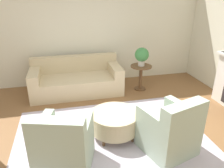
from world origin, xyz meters
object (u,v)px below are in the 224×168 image
object	(u,v)px
armchair_right	(170,131)
side_table	(141,73)
couch	(77,80)
armchair_left	(64,147)
potted_plant_on_side_table	(142,55)
ottoman_table	(115,121)

from	to	relation	value
armchair_right	side_table	xyz separation A→B (m)	(0.39, 2.36, 0.06)
armchair_right	side_table	size ratio (longest dim) A/B	1.47
couch	armchair_right	bearing A→B (deg)	-64.82
armchair_left	side_table	size ratio (longest dim) A/B	1.47
couch	potted_plant_on_side_table	distance (m)	1.72
couch	armchair_left	xyz separation A→B (m)	(-0.38, -2.57, 0.07)
armchair_right	armchair_left	bearing A→B (deg)	180.00
couch	ottoman_table	xyz separation A→B (m)	(0.49, -1.98, -0.02)
couch	armchair_left	size ratio (longest dim) A/B	2.30
armchair_right	side_table	world-z (taller)	armchair_right
armchair_right	side_table	bearing A→B (deg)	80.70
couch	side_table	xyz separation A→B (m)	(1.60, -0.22, 0.13)
couch	ottoman_table	distance (m)	2.04
couch	ottoman_table	size ratio (longest dim) A/B	2.62
couch	armchair_right	xyz separation A→B (m)	(1.21, -2.57, 0.07)
ottoman_table	side_table	bearing A→B (deg)	57.79
armchair_left	ottoman_table	distance (m)	1.06
armchair_right	ottoman_table	distance (m)	0.94
armchair_left	side_table	bearing A→B (deg)	50.00
ottoman_table	potted_plant_on_side_table	bearing A→B (deg)	57.79
side_table	armchair_right	bearing A→B (deg)	-99.30
armchair_right	side_table	distance (m)	2.39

